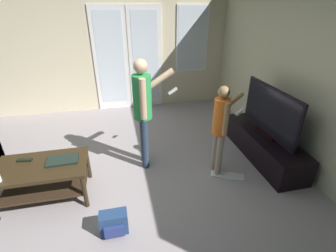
{
  "coord_description": "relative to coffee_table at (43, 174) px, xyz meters",
  "views": [
    {
      "loc": [
        0.22,
        -2.52,
        2.14
      ],
      "look_at": [
        0.79,
        0.08,
        0.77
      ],
      "focal_mm": 25.93,
      "sensor_mm": 36.0,
      "label": 1
    }
  ],
  "objects": [
    {
      "name": "ground_plane",
      "position": [
        0.72,
        -0.01,
        -0.35
      ],
      "size": [
        5.4,
        5.54,
        0.02
      ],
      "primitive_type": "cube",
      "color": "#9B9193"
    },
    {
      "name": "wall_back_with_doors",
      "position": [
        0.83,
        2.72,
        0.94
      ],
      "size": [
        5.4,
        0.09,
        2.62
      ],
      "color": "beige",
      "rests_on": "ground_plane"
    },
    {
      "name": "wall_right_plain",
      "position": [
        3.39,
        -0.01,
        0.95
      ],
      "size": [
        0.06,
        5.54,
        2.59
      ],
      "color": "beige",
      "rests_on": "ground_plane"
    },
    {
      "name": "coffee_table",
      "position": [
        0.0,
        0.0,
        0.0
      ],
      "size": [
        1.02,
        0.61,
        0.47
      ],
      "color": "#2F2212",
      "rests_on": "ground_plane"
    },
    {
      "name": "tv_stand",
      "position": [
        3.04,
        0.21,
        -0.15
      ],
      "size": [
        0.49,
        1.58,
        0.39
      ],
      "color": "black",
      "rests_on": "ground_plane"
    },
    {
      "name": "flat_screen_tv",
      "position": [
        3.03,
        0.22,
        0.41
      ],
      "size": [
        0.08,
        1.22,
        0.72
      ],
      "color": "black",
      "rests_on": "tv_stand"
    },
    {
      "name": "person_adult",
      "position": [
        1.27,
        0.42,
        0.58
      ],
      "size": [
        0.63,
        0.41,
        1.53
      ],
      "color": "#2A394F",
      "rests_on": "ground_plane"
    },
    {
      "name": "person_child",
      "position": [
        2.2,
        0.02,
        0.41
      ],
      "size": [
        0.5,
        0.35,
        1.25
      ],
      "color": "tan",
      "rests_on": "ground_plane"
    },
    {
      "name": "backpack",
      "position": [
        0.78,
        -0.71,
        -0.22
      ],
      "size": [
        0.28,
        0.19,
        0.25
      ],
      "color": "navy",
      "rests_on": "ground_plane"
    },
    {
      "name": "loose_keyboard",
      "position": [
        2.31,
        -0.12,
        -0.33
      ],
      "size": [
        0.45,
        0.3,
        0.02
      ],
      "color": "white",
      "rests_on": "ground_plane"
    },
    {
      "name": "laptop_closed",
      "position": [
        0.24,
        0.03,
        0.14
      ],
      "size": [
        0.36,
        0.23,
        0.02
      ],
      "primitive_type": "cube",
      "rotation": [
        0.0,
        0.0,
        0.03
      ],
      "color": "black",
      "rests_on": "coffee_table"
    },
    {
      "name": "tv_remote_black",
      "position": [
        -0.2,
        0.13,
        0.14
      ],
      "size": [
        0.18,
        0.08,
        0.02
      ],
      "primitive_type": "cube",
      "rotation": [
        0.0,
        0.0,
        -0.17
      ],
      "color": "black",
      "rests_on": "coffee_table"
    }
  ]
}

